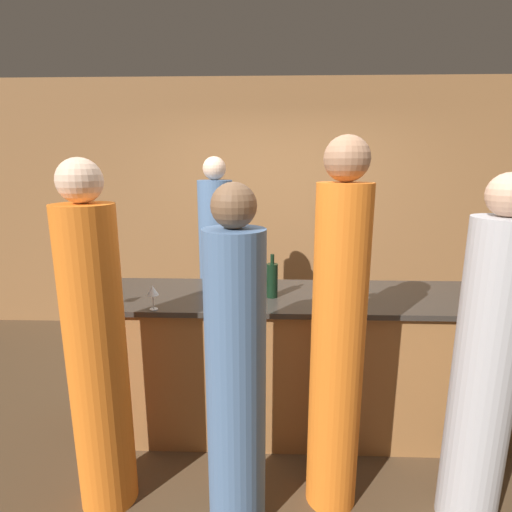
% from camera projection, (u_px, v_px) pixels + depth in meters
% --- Properties ---
extents(ground_plane, '(14.00, 14.00, 0.00)m').
position_uv_depth(ground_plane, '(289.00, 422.00, 3.00)').
color(ground_plane, '#4C3823').
extents(back_wall, '(8.00, 0.06, 2.80)m').
position_uv_depth(back_wall, '(284.00, 208.00, 4.55)').
color(back_wall, olive).
rests_on(back_wall, ground_plane).
extents(bar_counter, '(2.88, 0.73, 1.01)m').
position_uv_depth(bar_counter, '(291.00, 361.00, 2.88)').
color(bar_counter, '#996638').
rests_on(bar_counter, ground_plane).
extents(bartender, '(0.30, 0.30, 1.96)m').
position_uv_depth(bartender, '(217.00, 273.00, 3.62)').
color(bartender, '#4C6B93').
rests_on(bartender, ground_plane).
extents(guest_0, '(0.31, 0.31, 1.93)m').
position_uv_depth(guest_0, '(97.00, 353.00, 2.12)').
color(guest_0, orange).
rests_on(guest_0, ground_plane).
extents(guest_1, '(0.30, 0.30, 1.82)m').
position_uv_depth(guest_1, '(236.00, 375.00, 2.01)').
color(guest_1, '#4C6B93').
rests_on(guest_1, ground_plane).
extents(guest_2, '(0.30, 0.30, 1.86)m').
position_uv_depth(guest_2, '(484.00, 371.00, 2.01)').
color(guest_2, '#B2B2B7').
rests_on(guest_2, ground_plane).
extents(guest_3, '(0.28, 0.28, 2.03)m').
position_uv_depth(guest_3, '(338.00, 342.00, 2.11)').
color(guest_3, orange).
rests_on(guest_3, ground_plane).
extents(wine_bottle_0, '(0.07, 0.07, 0.28)m').
position_uv_depth(wine_bottle_0, '(242.00, 275.00, 2.85)').
color(wine_bottle_0, black).
rests_on(wine_bottle_0, bar_counter).
extents(wine_bottle_1, '(0.08, 0.08, 0.28)m').
position_uv_depth(wine_bottle_1, '(213.00, 277.00, 2.81)').
color(wine_bottle_1, '#19381E').
rests_on(wine_bottle_1, bar_counter).
extents(wine_bottle_2, '(0.08, 0.08, 0.30)m').
position_uv_depth(wine_bottle_2, '(272.00, 280.00, 2.69)').
color(wine_bottle_2, black).
rests_on(wine_bottle_2, bar_counter).
extents(wine_glass_0, '(0.08, 0.08, 0.16)m').
position_uv_depth(wine_glass_0, '(93.00, 285.00, 2.56)').
color(wine_glass_0, silver).
rests_on(wine_glass_0, bar_counter).
extents(wine_glass_1, '(0.07, 0.07, 0.16)m').
position_uv_depth(wine_glass_1, '(153.00, 291.00, 2.46)').
color(wine_glass_1, silver).
rests_on(wine_glass_1, bar_counter).
extents(wine_glass_2, '(0.06, 0.06, 0.16)m').
position_uv_depth(wine_glass_2, '(364.00, 283.00, 2.64)').
color(wine_glass_2, silver).
rests_on(wine_glass_2, bar_counter).
extents(wine_glass_3, '(0.08, 0.08, 0.17)m').
position_uv_depth(wine_glass_3, '(113.00, 286.00, 2.54)').
color(wine_glass_3, silver).
rests_on(wine_glass_3, bar_counter).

